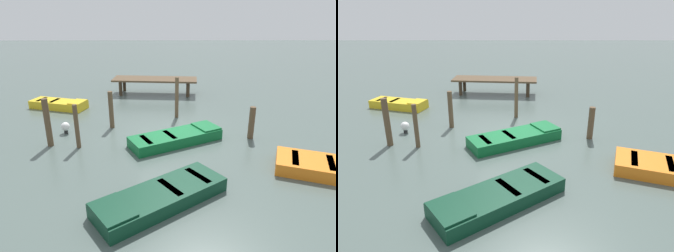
% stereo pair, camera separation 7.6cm
% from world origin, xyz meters
% --- Properties ---
extents(ground_plane, '(80.00, 80.00, 0.00)m').
position_xyz_m(ground_plane, '(0.00, 0.00, 0.00)').
color(ground_plane, '#4C5B56').
extents(dock_segment, '(5.10, 1.95, 0.95)m').
position_xyz_m(dock_segment, '(-0.72, 6.34, 0.83)').
color(dock_segment, brown).
rests_on(dock_segment, ground_plane).
extents(rowboat_yellow, '(3.08, 1.81, 0.46)m').
position_xyz_m(rowboat_yellow, '(-5.62, 3.55, 0.22)').
color(rowboat_yellow, gold).
rests_on(rowboat_yellow, ground_plane).
extents(rowboat_green, '(3.71, 2.70, 0.46)m').
position_xyz_m(rowboat_green, '(0.32, -0.87, 0.22)').
color(rowboat_green, '#0F602D').
rests_on(rowboat_green, ground_plane).
extents(rowboat_dark_green, '(3.69, 3.18, 0.46)m').
position_xyz_m(rowboat_dark_green, '(-0.25, -4.81, 0.22)').
color(rowboat_dark_green, '#0C3823').
rests_on(rowboat_dark_green, ground_plane).
extents(mooring_piling_center, '(0.22, 0.22, 1.84)m').
position_xyz_m(mooring_piling_center, '(-4.45, -1.10, 0.92)').
color(mooring_piling_center, brown).
rests_on(mooring_piling_center, ground_plane).
extents(mooring_piling_mid_left, '(0.17, 0.17, 1.93)m').
position_xyz_m(mooring_piling_mid_left, '(0.43, 2.07, 0.96)').
color(mooring_piling_mid_left, brown).
rests_on(mooring_piling_mid_left, ground_plane).
extents(mooring_piling_far_left, '(0.16, 0.16, 1.67)m').
position_xyz_m(mooring_piling_far_left, '(-3.34, -1.28, 0.83)').
color(mooring_piling_far_left, brown).
rests_on(mooring_piling_far_left, ground_plane).
extents(mooring_piling_near_left, '(0.20, 0.20, 1.61)m').
position_xyz_m(mooring_piling_near_left, '(-2.42, 0.76, 0.81)').
color(mooring_piling_near_left, brown).
rests_on(mooring_piling_near_left, ground_plane).
extents(mooring_piling_mid_right, '(0.23, 0.23, 1.30)m').
position_xyz_m(mooring_piling_mid_right, '(3.29, -0.46, 0.65)').
color(mooring_piling_mid_right, brown).
rests_on(mooring_piling_mid_right, ground_plane).
extents(marker_buoy, '(0.36, 0.36, 0.48)m').
position_xyz_m(marker_buoy, '(-4.24, 0.12, 0.29)').
color(marker_buoy, '#262626').
rests_on(marker_buoy, ground_plane).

